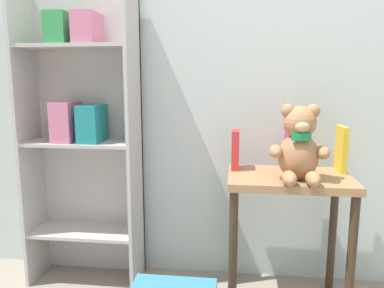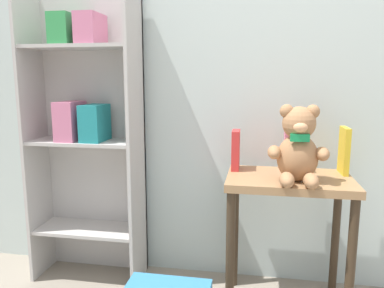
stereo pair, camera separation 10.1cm
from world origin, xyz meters
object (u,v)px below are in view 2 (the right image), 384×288
Objects in this scene: display_table at (288,203)px; book_standing_pink at (289,145)px; teddy_bear at (298,147)px; book_standing_yellow at (344,151)px; bookshelf_side at (87,126)px; book_standing_red at (236,150)px.

book_standing_pink is (-0.00, 0.11, 0.26)m from display_table.
book_standing_yellow is at bearing 40.05° from teddy_bear.
book_standing_pink is at bearing 177.61° from book_standing_yellow.
display_table is 1.95× the size of teddy_bear.
bookshelf_side reaches higher than display_table.
bookshelf_side is 4.56× the size of teddy_bear.
book_standing_pink is (1.07, -0.04, -0.06)m from bookshelf_side.
teddy_bear is at bearing -74.67° from display_table.
display_table is 0.36m from book_standing_red.
bookshelf_side is at bearing 179.16° from book_standing_pink.
bookshelf_side is 7.89× the size of book_standing_red.
display_table is at bearing -158.24° from book_standing_yellow.
book_standing_red is at bearing 146.15° from teddy_bear.
book_standing_pink is at bearing 96.76° from teddy_bear.
display_table is 0.30m from teddy_bear.
bookshelf_side is 1.13m from display_table.
teddy_bear reaches higher than display_table.
display_table is (1.07, -0.16, -0.33)m from bookshelf_side.
display_table is 2.98× the size of book_standing_yellow.
bookshelf_side is 5.90× the size of book_standing_pink.
teddy_bear is 0.31m from book_standing_yellow.
teddy_bear is 1.29× the size of book_standing_pink.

